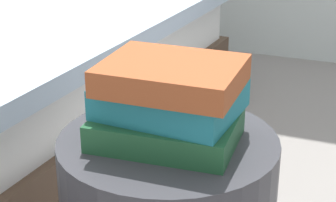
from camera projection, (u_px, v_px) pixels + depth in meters
book_forest at (169, 129)px, 1.09m from camera, size 0.28×0.21×0.05m
book_teal at (170, 98)px, 1.09m from camera, size 0.26×0.21×0.06m
book_rust at (172, 75)px, 1.05m from camera, size 0.25×0.20×0.05m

